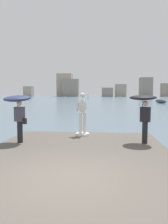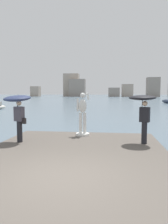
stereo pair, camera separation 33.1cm
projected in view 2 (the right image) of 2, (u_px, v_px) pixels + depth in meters
name	position (u px, v px, depth m)	size (l,w,h in m)	color
ground_plane	(105.00, 104.00, 44.92)	(400.00, 400.00, 0.00)	slate
pier	(70.00, 164.00, 6.86)	(6.51, 9.02, 0.40)	#564F47
statue_white_figure	(83.00, 116.00, 10.39)	(0.65, 0.89, 2.08)	white
onlooker_left	(18.00, 104.00, 8.99)	(1.41, 1.43, 1.99)	black
onlooker_right	(143.00, 105.00, 8.71)	(1.43, 1.44, 1.97)	black
boat_mid	(167.00, 101.00, 49.31)	(2.25, 4.57, 0.90)	#2D384C
distant_skyline	(104.00, 88.00, 130.21)	(92.29, 10.52, 13.86)	#A89989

